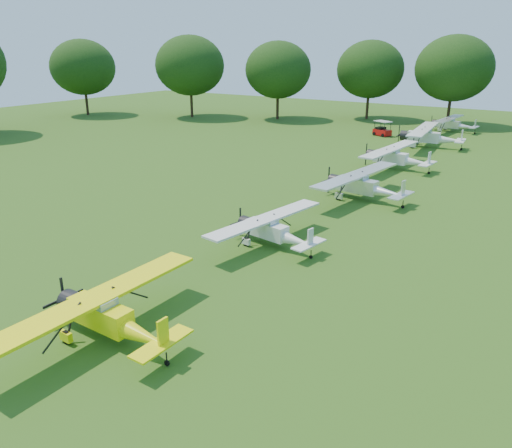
{
  "coord_description": "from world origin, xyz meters",
  "views": [
    {
      "loc": [
        14.64,
        -22.42,
        11.27
      ],
      "look_at": [
        -0.26,
        0.71,
        1.4
      ],
      "focal_mm": 35.0,
      "sensor_mm": 36.0,
      "label": 1
    }
  ],
  "objects_px": {
    "aircraft_4": "(363,184)",
    "aircraft_7": "(452,123)",
    "aircraft_5": "(396,156)",
    "golf_cart": "(382,131)",
    "aircraft_3": "(272,229)",
    "aircraft_6": "(429,136)",
    "aircraft_2": "(108,314)"
  },
  "relations": [
    {
      "from": "aircraft_2",
      "to": "golf_cart",
      "type": "distance_m",
      "value": 53.58
    },
    {
      "from": "aircraft_5",
      "to": "aircraft_7",
      "type": "bearing_deg",
      "value": 96.03
    },
    {
      "from": "aircraft_6",
      "to": "golf_cart",
      "type": "height_order",
      "value": "aircraft_6"
    },
    {
      "from": "aircraft_7",
      "to": "aircraft_4",
      "type": "bearing_deg",
      "value": -83.04
    },
    {
      "from": "aircraft_5",
      "to": "golf_cart",
      "type": "height_order",
      "value": "aircraft_5"
    },
    {
      "from": "aircraft_2",
      "to": "aircraft_4",
      "type": "bearing_deg",
      "value": 88.36
    },
    {
      "from": "aircraft_4",
      "to": "aircraft_7",
      "type": "relative_size",
      "value": 1.08
    },
    {
      "from": "aircraft_4",
      "to": "aircraft_5",
      "type": "relative_size",
      "value": 1.01
    },
    {
      "from": "aircraft_3",
      "to": "aircraft_6",
      "type": "relative_size",
      "value": 0.77
    },
    {
      "from": "aircraft_6",
      "to": "golf_cart",
      "type": "distance_m",
      "value": 8.76
    },
    {
      "from": "aircraft_2",
      "to": "aircraft_5",
      "type": "distance_m",
      "value": 35.49
    },
    {
      "from": "aircraft_4",
      "to": "aircraft_7",
      "type": "bearing_deg",
      "value": 100.25
    },
    {
      "from": "aircraft_5",
      "to": "aircraft_4",
      "type": "bearing_deg",
      "value": -79.24
    },
    {
      "from": "aircraft_3",
      "to": "aircraft_5",
      "type": "xyz_separation_m",
      "value": [
        -0.17,
        23.29,
        0.18
      ]
    },
    {
      "from": "aircraft_2",
      "to": "aircraft_3",
      "type": "bearing_deg",
      "value": 89.97
    },
    {
      "from": "aircraft_4",
      "to": "golf_cart",
      "type": "height_order",
      "value": "aircraft_4"
    },
    {
      "from": "aircraft_4",
      "to": "aircraft_6",
      "type": "height_order",
      "value": "aircraft_6"
    },
    {
      "from": "aircraft_3",
      "to": "aircraft_5",
      "type": "distance_m",
      "value": 23.29
    },
    {
      "from": "aircraft_6",
      "to": "aircraft_3",
      "type": "bearing_deg",
      "value": -94.63
    },
    {
      "from": "aircraft_4",
      "to": "aircraft_7",
      "type": "height_order",
      "value": "aircraft_4"
    },
    {
      "from": "aircraft_5",
      "to": "golf_cart",
      "type": "xyz_separation_m",
      "value": [
        -7.51,
        17.58,
        -0.59
      ]
    },
    {
      "from": "aircraft_2",
      "to": "aircraft_3",
      "type": "distance_m",
      "value": 12.21
    },
    {
      "from": "aircraft_2",
      "to": "aircraft_6",
      "type": "relative_size",
      "value": 0.84
    },
    {
      "from": "aircraft_6",
      "to": "aircraft_5",
      "type": "bearing_deg",
      "value": -94.21
    },
    {
      "from": "aircraft_3",
      "to": "aircraft_5",
      "type": "height_order",
      "value": "aircraft_5"
    },
    {
      "from": "aircraft_2",
      "to": "aircraft_4",
      "type": "xyz_separation_m",
      "value": [
        1.32,
        24.05,
        0.08
      ]
    },
    {
      "from": "aircraft_2",
      "to": "aircraft_6",
      "type": "height_order",
      "value": "aircraft_6"
    },
    {
      "from": "aircraft_5",
      "to": "aircraft_3",
      "type": "bearing_deg",
      "value": -84.62
    },
    {
      "from": "aircraft_5",
      "to": "aircraft_6",
      "type": "distance_m",
      "value": 12.75
    },
    {
      "from": "aircraft_5",
      "to": "aircraft_7",
      "type": "relative_size",
      "value": 1.07
    },
    {
      "from": "aircraft_4",
      "to": "golf_cart",
      "type": "xyz_separation_m",
      "value": [
        -8.67,
        29.02,
        -0.6
      ]
    },
    {
      "from": "aircraft_4",
      "to": "golf_cart",
      "type": "relative_size",
      "value": 4.17
    }
  ]
}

